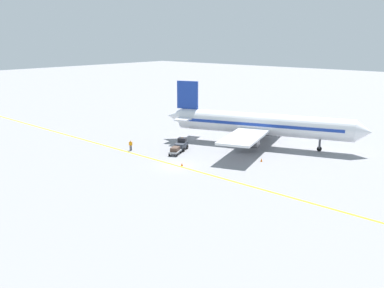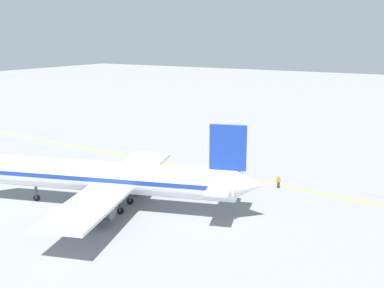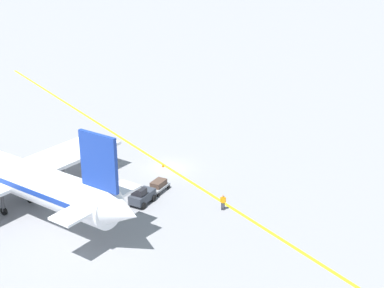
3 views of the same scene
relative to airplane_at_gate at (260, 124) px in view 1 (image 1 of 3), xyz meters
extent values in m
plane|color=gray|center=(18.48, -2.42, -3.71)|extent=(400.00, 400.00, 0.00)
cube|color=yellow|center=(18.48, -2.42, -3.71)|extent=(6.38, 119.87, 0.01)
cylinder|color=white|center=(-0.14, 0.42, 0.09)|extent=(12.70, 29.64, 3.60)
cone|color=white|center=(-5.15, 15.83, 0.09)|extent=(3.99, 3.34, 3.42)
cone|color=white|center=(4.97, -15.27, 0.39)|extent=(3.84, 3.80, 3.06)
cube|color=#193899|center=(-0.14, 0.42, 0.24)|extent=(11.81, 26.80, 0.50)
cube|color=white|center=(0.17, -0.53, -0.63)|extent=(28.24, 13.60, 0.36)
cylinder|color=#4C4C51|center=(-4.58, -2.08, -1.88)|extent=(3.08, 3.72, 2.20)
cylinder|color=#4C4C51|center=(4.93, 1.01, -1.88)|extent=(3.08, 3.72, 2.20)
cube|color=#193899|center=(4.19, -12.89, 4.39)|extent=(1.58, 3.92, 5.00)
cube|color=white|center=(4.04, -12.42, 0.49)|extent=(9.30, 5.07, 0.24)
cylinder|color=#4C4C51|center=(-3.10, 9.55, -2.31)|extent=(0.36, 0.36, 2.00)
cylinder|color=black|center=(-3.10, 9.55, -3.31)|extent=(0.51, 0.85, 0.80)
cylinder|color=#4C4C51|center=(-1.04, -1.98, -2.31)|extent=(0.36, 0.36, 2.00)
cylinder|color=black|center=(-1.04, -1.98, -3.31)|extent=(0.51, 0.85, 0.80)
cylinder|color=#4C4C51|center=(2.00, -0.99, -2.31)|extent=(0.36, 0.36, 2.00)
cylinder|color=black|center=(2.00, -0.99, -3.31)|extent=(0.51, 0.85, 0.80)
cube|color=#333842|center=(11.18, -8.15, -2.91)|extent=(3.35, 2.62, 0.90)
cube|color=black|center=(10.68, -8.38, -2.11)|extent=(1.53, 1.62, 0.70)
sphere|color=orange|center=(10.68, -8.38, -1.68)|extent=(0.16, 0.16, 0.16)
cylinder|color=black|center=(10.61, -9.24, -3.36)|extent=(0.74, 0.52, 0.70)
cylinder|color=black|center=(9.98, -7.88, -3.36)|extent=(0.74, 0.52, 0.70)
cylinder|color=black|center=(12.38, -8.42, -3.36)|extent=(0.74, 0.52, 0.70)
cylinder|color=black|center=(11.75, -7.06, -3.36)|extent=(0.74, 0.52, 0.70)
cube|color=gray|center=(14.09, -6.81, -3.17)|extent=(2.95, 2.36, 0.20)
cube|color=#4C382D|center=(14.09, -6.81, -2.77)|extent=(2.12, 1.78, 0.60)
cylinder|color=black|center=(13.41, -7.82, -3.49)|extent=(0.46, 0.31, 0.44)
cylinder|color=black|center=(12.88, -6.67, -3.49)|extent=(0.46, 0.31, 0.44)
cylinder|color=black|center=(15.30, -6.94, -3.49)|extent=(0.46, 0.31, 0.44)
cylinder|color=black|center=(14.77, -5.80, -3.49)|extent=(0.46, 0.31, 0.44)
cylinder|color=#23232D|center=(16.96, -14.31, -3.28)|extent=(0.16, 0.16, 0.85)
cylinder|color=#23232D|center=(16.81, -14.18, -3.28)|extent=(0.16, 0.16, 0.85)
cube|color=orange|center=(16.88, -14.25, -2.56)|extent=(0.41, 0.41, 0.60)
cylinder|color=orange|center=(17.06, -14.41, -2.56)|extent=(0.10, 0.10, 0.55)
cylinder|color=orange|center=(16.71, -14.08, -2.56)|extent=(0.10, 0.10, 0.55)
sphere|color=#9E7051|center=(16.88, -14.25, -2.14)|extent=(0.22, 0.22, 0.22)
cone|color=orange|center=(18.14, -1.67, -3.43)|extent=(0.32, 0.32, 0.55)
cone|color=orange|center=(8.54, 5.80, -3.43)|extent=(0.32, 0.32, 0.55)
camera|label=1|loc=(64.56, 40.56, 14.75)|focal=42.00mm
camera|label=2|loc=(-37.94, -33.64, 16.06)|focal=42.00mm
camera|label=3|loc=(-14.35, -50.46, 21.99)|focal=50.00mm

